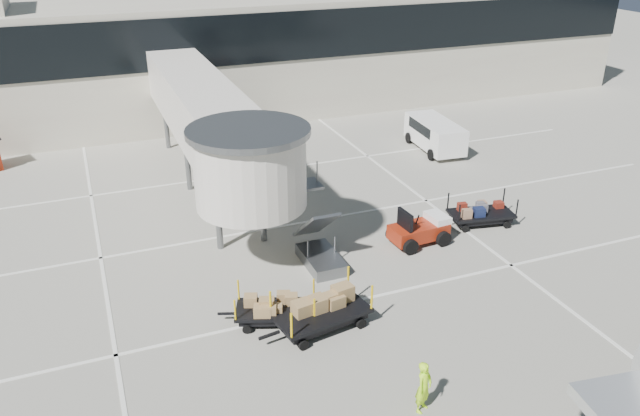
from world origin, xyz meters
The scene contains 10 objects.
ground centered at (0.00, 0.00, 0.00)m, with size 140.00×140.00×0.00m, color #B5B1A2.
lane_markings centered at (-0.67, 9.33, 0.01)m, with size 40.00×30.00×0.02m.
terminal centered at (-0.35, 29.94, 4.11)m, with size 64.00×12.11×15.20m.
jet_bridge centered at (-3.97, 12.26, 4.28)m, with size 5.70×20.40×6.03m.
baggage_tug centered at (3.41, 5.20, 0.63)m, with size 2.73×1.85×1.73m.
suitcase_cart centered at (6.99, 5.74, 0.50)m, with size 3.75×1.99×1.44m.
box_cart_near centered at (-2.98, 0.84, 0.64)m, with size 4.24×2.21×1.63m.
box_cart_far centered at (-4.42, 1.92, 0.53)m, with size 3.57×2.33×1.38m.
ground_worker centered at (-1.74, -3.96, 0.86)m, with size 0.62×0.41×1.71m, color #B7FF1A.
minivan centered at (10.37, 15.67, 1.11)m, with size 2.47×5.01×1.84m.
Camera 1 is at (-9.80, -16.05, 13.38)m, focal length 35.00 mm.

